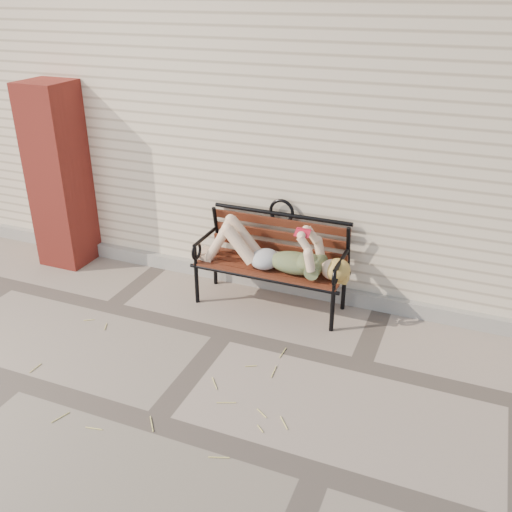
% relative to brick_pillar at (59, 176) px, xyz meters
% --- Properties ---
extents(ground, '(80.00, 80.00, 0.00)m').
position_rel_brick_pillar_xyz_m(ground, '(2.30, -0.75, -1.00)').
color(ground, gray).
rests_on(ground, ground).
extents(house_wall, '(8.00, 4.00, 3.00)m').
position_rel_brick_pillar_xyz_m(house_wall, '(2.30, 2.25, 0.50)').
color(house_wall, beige).
rests_on(house_wall, ground).
extents(foundation_strip, '(8.00, 0.10, 0.15)m').
position_rel_brick_pillar_xyz_m(foundation_strip, '(2.30, 0.22, -0.93)').
color(foundation_strip, '#9B968C').
rests_on(foundation_strip, ground).
extents(brick_pillar, '(0.50, 0.50, 2.00)m').
position_rel_brick_pillar_xyz_m(brick_pillar, '(0.00, 0.00, 0.00)').
color(brick_pillar, '#AA3126').
rests_on(brick_pillar, ground).
extents(garden_bench, '(1.57, 0.62, 1.01)m').
position_rel_brick_pillar_xyz_m(garden_bench, '(2.49, -0.02, -0.43)').
color(garden_bench, black).
rests_on(garden_bench, ground).
extents(reading_woman, '(1.48, 0.34, 0.46)m').
position_rel_brick_pillar_xyz_m(reading_woman, '(2.51, -0.14, -0.40)').
color(reading_woman, '#0B404E').
rests_on(reading_woman, ground).
extents(straw_scatter, '(3.04, 1.48, 0.01)m').
position_rel_brick_pillar_xyz_m(straw_scatter, '(2.03, -1.40, -0.99)').
color(straw_scatter, '#DECE6C').
rests_on(straw_scatter, ground).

